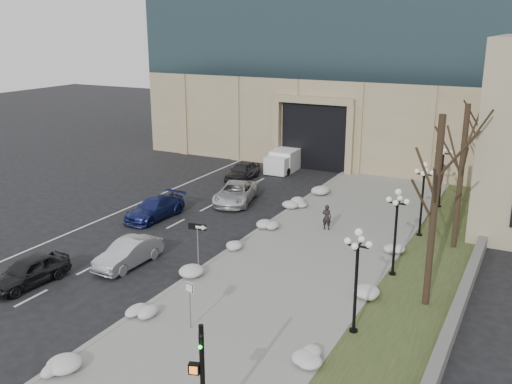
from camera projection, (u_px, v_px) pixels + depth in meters
ground at (107, 353)px, 22.84m from camera, size 160.00×160.00×0.00m
sidewalk at (317, 249)px, 33.21m from camera, size 9.00×40.00×0.12m
curb at (249, 237)px, 35.19m from camera, size 0.30×40.00×0.14m
grass_strip at (431, 271)px, 30.34m from camera, size 4.00×40.00×0.10m
stone_wall at (476, 259)px, 31.08m from camera, size 0.50×30.00×0.70m
car_a at (29, 271)px, 28.68m from camera, size 2.12×4.41×1.45m
car_b at (128, 253)px, 30.96m from camera, size 1.65×4.39×1.43m
car_c at (155, 208)px, 38.55m from camera, size 2.25×5.01×1.43m
car_d at (236, 193)px, 41.94m from camera, size 3.70×5.77×1.48m
car_e at (243, 171)px, 48.11m from camera, size 2.12×4.54×1.50m
pedestrian at (327, 217)px, 36.06m from camera, size 0.62×0.42×1.64m
box_truck at (287, 159)px, 51.63m from camera, size 2.26×5.95×1.87m
one_way_sign at (200, 233)px, 29.36m from camera, size 1.06×0.31×2.82m
keep_sign at (190, 295)px, 24.10m from camera, size 0.48×0.12×2.23m
traffic_signal at (202, 384)px, 17.58m from camera, size 0.69×0.91×4.04m
snow_clump_a at (58, 367)px, 21.41m from camera, size 1.10×1.60×0.36m
snow_clump_b at (139, 313)px, 25.41m from camera, size 1.10×1.60×0.36m
snow_clump_c at (190, 274)px, 29.36m from camera, size 1.10×1.60×0.36m
snow_clump_d at (233, 247)px, 32.99m from camera, size 1.10×1.60×0.36m
snow_clump_e at (267, 226)px, 36.42m from camera, size 1.10×1.60×0.36m
snow_clump_f at (297, 205)px, 40.59m from camera, size 1.10×1.60×0.36m
snow_clump_g at (320, 192)px, 43.77m from camera, size 1.10×1.60×0.36m
snow_clump_h at (307, 355)px, 22.15m from camera, size 1.10×1.60×0.36m
snow_clump_i at (362, 295)px, 27.06m from camera, size 1.10×1.60×0.36m
snow_clump_j at (395, 249)px, 32.64m from camera, size 1.10×1.60×0.36m
lamppost_a at (357, 267)px, 23.43m from camera, size 1.18×1.18×4.76m
lamppost_b at (396, 221)px, 28.96m from camera, size 1.18×1.18×4.76m
lamppost_c at (423, 189)px, 34.50m from camera, size 1.18×1.18×4.76m
lamppost_d at (442, 166)px, 40.04m from camera, size 1.18×1.18×4.76m
tree_near at (436, 186)px, 25.08m from camera, size 3.20×3.20×9.00m
tree_mid at (463, 157)px, 31.99m from camera, size 3.20×3.20×8.50m
tree_far at (481, 124)px, 38.62m from camera, size 3.20×3.20×9.50m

